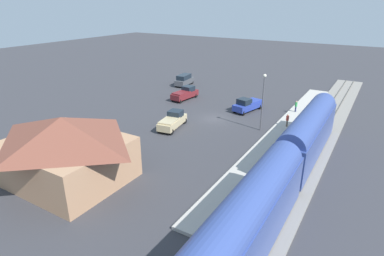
{
  "coord_description": "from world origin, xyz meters",
  "views": [
    {
      "loc": [
        -19.61,
        38.64,
        15.77
      ],
      "look_at": [
        -0.43,
        6.89,
        1.0
      ],
      "focal_mm": 29.86,
      "sensor_mm": 36.0,
      "label": 1
    }
  ],
  "objects_px": {
    "suv_charcoal": "(184,80)",
    "light_pole_near_platform": "(263,96)",
    "pickup_tan": "(173,121)",
    "pedestrian_on_platform": "(296,106)",
    "station_building": "(65,148)",
    "pickup_maroon": "(185,93)",
    "pickup_blue": "(248,105)",
    "pedestrian_waiting_far": "(287,119)"
  },
  "relations": [
    {
      "from": "station_building",
      "to": "suv_charcoal",
      "type": "relative_size",
      "value": 2.23
    },
    {
      "from": "light_pole_near_platform",
      "to": "pedestrian_on_platform",
      "type": "bearing_deg",
      "value": -103.71
    },
    {
      "from": "pedestrian_waiting_far",
      "to": "pickup_maroon",
      "type": "bearing_deg",
      "value": -13.57
    },
    {
      "from": "station_building",
      "to": "suv_charcoal",
      "type": "bearing_deg",
      "value": -74.33
    },
    {
      "from": "suv_charcoal",
      "to": "pickup_tan",
      "type": "xyz_separation_m",
      "value": [
        -11.05,
        20.21,
        -0.12
      ]
    },
    {
      "from": "pickup_tan",
      "to": "light_pole_near_platform",
      "type": "bearing_deg",
      "value": -153.13
    },
    {
      "from": "pedestrian_waiting_far",
      "to": "pickup_maroon",
      "type": "distance_m",
      "value": 19.38
    },
    {
      "from": "pickup_tan",
      "to": "light_pole_near_platform",
      "type": "xyz_separation_m",
      "value": [
        -10.32,
        -5.23,
        3.69
      ]
    },
    {
      "from": "station_building",
      "to": "suv_charcoal",
      "type": "height_order",
      "value": "station_building"
    },
    {
      "from": "pedestrian_waiting_far",
      "to": "pickup_blue",
      "type": "distance_m",
      "value": 8.32
    },
    {
      "from": "suv_charcoal",
      "to": "light_pole_near_platform",
      "type": "relative_size",
      "value": 0.68
    },
    {
      "from": "pedestrian_waiting_far",
      "to": "light_pole_near_platform",
      "type": "height_order",
      "value": "light_pole_near_platform"
    },
    {
      "from": "light_pole_near_platform",
      "to": "station_building",
      "type": "bearing_deg",
      "value": 62.21
    },
    {
      "from": "pickup_tan",
      "to": "pedestrian_waiting_far",
      "type": "bearing_deg",
      "value": -149.81
    },
    {
      "from": "pedestrian_waiting_far",
      "to": "station_building",
      "type": "bearing_deg",
      "value": 59.41
    },
    {
      "from": "pedestrian_on_platform",
      "to": "suv_charcoal",
      "type": "height_order",
      "value": "suv_charcoal"
    },
    {
      "from": "pedestrian_on_platform",
      "to": "pedestrian_waiting_far",
      "type": "xyz_separation_m",
      "value": [
        -0.57,
        6.67,
        0.0
      ]
    },
    {
      "from": "pickup_blue",
      "to": "light_pole_near_platform",
      "type": "xyz_separation_m",
      "value": [
        -4.46,
        6.5,
        3.69
      ]
    },
    {
      "from": "pickup_blue",
      "to": "pickup_maroon",
      "type": "bearing_deg",
      "value": -2.18
    },
    {
      "from": "pickup_tan",
      "to": "pickup_blue",
      "type": "bearing_deg",
      "value": -116.56
    },
    {
      "from": "light_pole_near_platform",
      "to": "pedestrian_waiting_far",
      "type": "bearing_deg",
      "value": -139.29
    },
    {
      "from": "pedestrian_on_platform",
      "to": "suv_charcoal",
      "type": "distance_m",
      "value": 24.31
    },
    {
      "from": "station_building",
      "to": "pickup_tan",
      "type": "bearing_deg",
      "value": -93.15
    },
    {
      "from": "station_building",
      "to": "pickup_maroon",
      "type": "distance_m",
      "value": 28.7
    },
    {
      "from": "pedestrian_waiting_far",
      "to": "pickup_blue",
      "type": "xyz_separation_m",
      "value": [
        7.24,
        -4.11,
        -0.25
      ]
    },
    {
      "from": "pedestrian_waiting_far",
      "to": "pickup_blue",
      "type": "relative_size",
      "value": 0.3
    },
    {
      "from": "pedestrian_on_platform",
      "to": "pickup_tan",
      "type": "height_order",
      "value": "pickup_tan"
    },
    {
      "from": "station_building",
      "to": "pickup_blue",
      "type": "xyz_separation_m",
      "value": [
        -6.74,
        -27.75,
        -2.22
      ]
    },
    {
      "from": "pickup_maroon",
      "to": "pickup_blue",
      "type": "distance_m",
      "value": 11.61
    },
    {
      "from": "pickup_maroon",
      "to": "light_pole_near_platform",
      "type": "relative_size",
      "value": 0.75
    },
    {
      "from": "pedestrian_on_platform",
      "to": "light_pole_near_platform",
      "type": "relative_size",
      "value": 0.23
    },
    {
      "from": "pickup_maroon",
      "to": "suv_charcoal",
      "type": "bearing_deg",
      "value": -56.6
    },
    {
      "from": "pickup_maroon",
      "to": "pickup_blue",
      "type": "height_order",
      "value": "same"
    },
    {
      "from": "light_pole_near_platform",
      "to": "suv_charcoal",
      "type": "bearing_deg",
      "value": -35.05
    },
    {
      "from": "pickup_blue",
      "to": "suv_charcoal",
      "type": "bearing_deg",
      "value": -26.65
    },
    {
      "from": "station_building",
      "to": "pedestrian_on_platform",
      "type": "bearing_deg",
      "value": -113.86
    },
    {
      "from": "pickup_maroon",
      "to": "pickup_tan",
      "type": "distance_m",
      "value": 13.46
    },
    {
      "from": "station_building",
      "to": "pickup_blue",
      "type": "bearing_deg",
      "value": -103.66
    },
    {
      "from": "pedestrian_on_platform",
      "to": "suv_charcoal",
      "type": "xyz_separation_m",
      "value": [
        23.58,
        -5.92,
        -0.13
      ]
    },
    {
      "from": "suv_charcoal",
      "to": "pickup_tan",
      "type": "bearing_deg",
      "value": 118.66
    },
    {
      "from": "pickup_maroon",
      "to": "pedestrian_waiting_far",
      "type": "bearing_deg",
      "value": 166.43
    },
    {
      "from": "station_building",
      "to": "pedestrian_waiting_far",
      "type": "height_order",
      "value": "station_building"
    }
  ]
}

